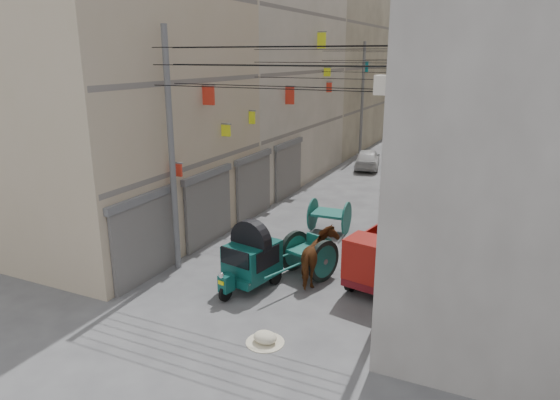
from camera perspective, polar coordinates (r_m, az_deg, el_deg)
The scene contains 18 objects.
ground at distance 11.80m, azimuth -14.86°, elevation -21.24°, with size 140.00×140.00×0.00m, color #464649.
building_row_left at distance 43.53m, azimuth 6.10°, elevation 15.31°, with size 8.00×62.00×14.00m.
building_row_right at distance 41.12m, azimuth 28.26°, elevation 13.50°, with size 8.00×62.00×14.00m.
end_cap_building at distance 73.24m, azimuth 20.89°, elevation 14.74°, with size 22.00×10.00×13.00m, color #B0A58B.
shutters_left at distance 20.92m, azimuth -5.35°, elevation 0.67°, with size 0.18×14.40×2.88m.
signboards at distance 29.55m, azimuth 12.62°, elevation 8.74°, with size 8.22×40.52×5.67m.
ac_units at distance 14.88m, azimuth 15.26°, elevation 17.06°, with size 0.70×6.55×3.35m.
utility_poles at distance 24.98m, azimuth 10.29°, elevation 8.89°, with size 7.40×22.20×8.00m.
overhead_cables at distance 22.29m, azimuth 8.84°, elevation 15.24°, with size 7.40×22.52×1.12m.
auto_rickshaw at distance 15.73m, azimuth -3.33°, elevation -6.55°, with size 1.66×2.47×1.68m.
tonga_cart at distance 16.62m, azimuth 3.27°, elevation -6.28°, with size 2.12×3.28×1.39m.
mini_truck at distance 15.96m, azimuth 11.48°, elevation -6.93°, with size 2.07×3.52×1.86m.
second_cart at distance 20.73m, azimuth 5.68°, elevation -1.72°, with size 1.59×1.42×1.35m.
feed_sack at distance 13.20m, azimuth -1.72°, elevation -15.41°, with size 0.62×0.50×0.31m, color beige.
horse at distance 16.14m, azimuth 4.47°, elevation -6.53°, with size 0.91×2.01×1.69m, color #642D18.
distant_car_white at distance 32.92m, azimuth 9.97°, elevation 4.69°, with size 1.51×3.74×1.28m, color silver.
distant_car_grey at distance 36.24m, azimuth 16.47°, elevation 5.18°, with size 1.17×3.37×1.11m, color slate.
distant_car_green at distance 51.66m, azimuth 18.79°, elevation 8.20°, with size 1.80×4.43×1.29m, color #1F5C42.
Camera 1 is at (6.39, -6.96, 7.07)m, focal length 32.00 mm.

